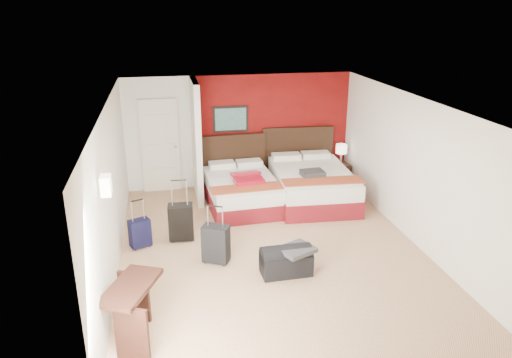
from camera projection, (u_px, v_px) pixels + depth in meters
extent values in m
plane|color=#D6AB83|center=(271.00, 250.00, 8.25)|extent=(6.50, 6.50, 0.00)
cube|color=white|center=(239.00, 131.00, 10.82)|extent=(5.00, 0.04, 2.50)
cube|color=white|center=(111.00, 192.00, 7.37)|extent=(0.04, 6.50, 2.50)
cube|color=black|center=(231.00, 119.00, 10.62)|extent=(0.78, 0.03, 0.58)
cube|color=white|center=(106.00, 185.00, 5.78)|extent=(0.12, 0.20, 0.24)
cube|color=maroon|center=(272.00, 130.00, 10.94)|extent=(3.50, 0.04, 2.50)
cube|color=silver|center=(197.00, 141.00, 10.05)|extent=(0.12, 1.20, 2.50)
cube|color=silver|center=(160.00, 146.00, 10.53)|extent=(0.82, 0.06, 2.05)
cube|color=silver|center=(242.00, 192.00, 9.97)|extent=(1.46, 2.02, 0.59)
cube|color=white|center=(312.00, 186.00, 10.20)|extent=(1.67, 2.29, 0.66)
cube|color=#A60E22|center=(247.00, 177.00, 9.78)|extent=(0.64, 0.83, 0.10)
cube|color=#37373C|center=(312.00, 173.00, 9.77)|extent=(0.47, 0.39, 0.11)
cube|color=black|center=(340.00, 174.00, 11.11)|extent=(0.41, 0.41, 0.51)
cylinder|color=white|center=(341.00, 154.00, 10.94)|extent=(0.33, 0.33, 0.45)
cube|color=black|center=(181.00, 223.00, 8.48)|extent=(0.44, 0.30, 0.64)
cube|color=black|center=(216.00, 245.00, 7.75)|extent=(0.48, 0.41, 0.61)
cube|color=black|center=(140.00, 234.00, 8.26)|extent=(0.40, 0.33, 0.48)
cube|color=black|center=(286.00, 262.00, 7.47)|extent=(0.78, 0.43, 0.39)
cube|color=#39393E|center=(297.00, 250.00, 7.37)|extent=(0.63, 0.60, 0.07)
cube|color=black|center=(133.00, 312.00, 5.94)|extent=(0.80, 1.03, 0.77)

